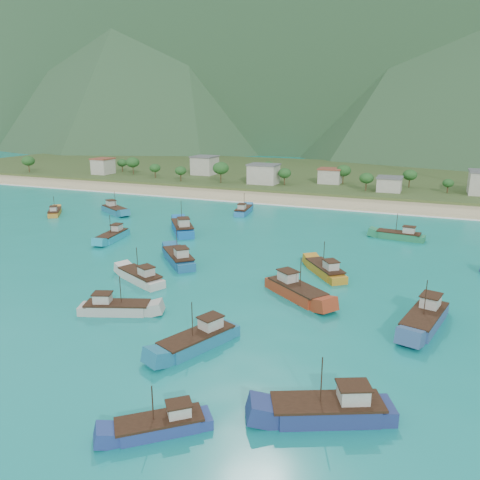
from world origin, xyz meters
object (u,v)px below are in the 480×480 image
at_px(boat_10, 325,271).
at_px(boat_16, 243,211).
at_px(boat_2, 425,320).
at_px(boat_21, 182,228).
at_px(boat_11, 329,411).
at_px(boat_18, 141,278).
at_px(boat_25, 116,309).
at_px(boat_3, 296,292).
at_px(boat_7, 179,258).
at_px(boat_17, 55,213).
at_px(boat_23, 114,210).
at_px(boat_24, 198,341).
at_px(boat_15, 113,237).
at_px(boat_8, 162,426).
at_px(boat_0, 399,236).

bearing_deg(boat_10, boat_16, 88.92).
distance_m(boat_2, boat_10, 22.17).
bearing_deg(boat_21, boat_16, 41.31).
bearing_deg(boat_11, boat_10, -11.71).
relative_size(boat_18, boat_21, 0.84).
distance_m(boat_16, boat_25, 68.92).
height_order(boat_3, boat_11, boat_3).
distance_m(boat_7, boat_11, 49.95).
distance_m(boat_17, boat_23, 15.95).
relative_size(boat_16, boat_24, 0.94).
distance_m(boat_7, boat_15, 23.32).
bearing_deg(boat_8, boat_18, -2.93).
bearing_deg(boat_24, boat_11, 178.91).
height_order(boat_17, boat_18, boat_18).
height_order(boat_8, boat_15, boat_15).
distance_m(boat_3, boat_25, 26.52).
bearing_deg(boat_3, boat_18, -46.25).
bearing_deg(boat_8, boat_11, -100.55).
height_order(boat_2, boat_25, boat_2).
relative_size(boat_0, boat_24, 0.94).
height_order(boat_17, boat_24, boat_24).
distance_m(boat_8, boat_23, 96.19).
relative_size(boat_10, boat_16, 0.96).
xyz_separation_m(boat_11, boat_16, (-40.37, 80.56, -0.13)).
height_order(boat_3, boat_10, boat_3).
relative_size(boat_11, boat_23, 1.05).
distance_m(boat_7, boat_16, 45.62).
distance_m(boat_0, boat_21, 49.06).
height_order(boat_10, boat_21, boat_21).
height_order(boat_21, boat_24, boat_21).
relative_size(boat_2, boat_7, 1.15).
xyz_separation_m(boat_11, boat_15, (-56.92, 44.23, -0.13)).
xyz_separation_m(boat_0, boat_25, (-33.98, -56.21, -0.04)).
bearing_deg(boat_2, boat_3, 3.14).
xyz_separation_m(boat_0, boat_23, (-75.38, -0.79, 0.09)).
xyz_separation_m(boat_8, boat_24, (-4.02, 15.04, 0.24)).
bearing_deg(boat_15, boat_8, 122.27).
xyz_separation_m(boat_11, boat_18, (-36.35, 24.09, -0.11)).
height_order(boat_7, boat_17, boat_7).
distance_m(boat_2, boat_23, 92.39).
relative_size(boat_21, boat_25, 1.22).
xyz_separation_m(boat_7, boat_18, (-0.93, -11.12, -0.14)).
height_order(boat_23, boat_25, boat_23).
bearing_deg(boat_17, boat_8, -78.51).
bearing_deg(boat_2, boat_8, 69.59).
distance_m(boat_7, boat_18, 11.16).
height_order(boat_21, boat_25, boat_21).
height_order(boat_11, boat_24, boat_11).
height_order(boat_0, boat_16, boat_0).
bearing_deg(boat_24, boat_10, -82.58).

